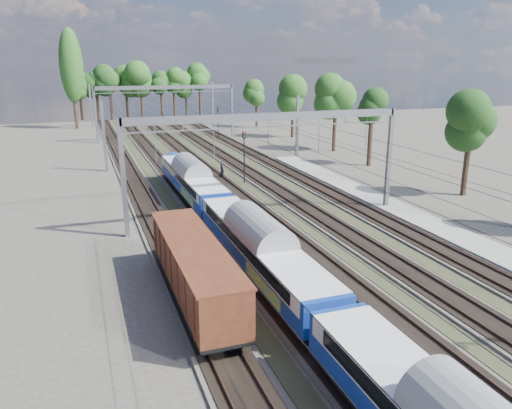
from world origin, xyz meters
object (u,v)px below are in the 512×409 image
object	(u,v)px
signal_near	(244,151)
signal_far	(218,119)
emu_train	(262,244)
worker	(222,171)
freight_boxcar	(194,268)

from	to	relation	value
signal_near	signal_far	distance (m)	32.53
emu_train	worker	world-z (taller)	emu_train
freight_boxcar	signal_near	distance (m)	28.15
worker	signal_near	size ratio (longest dim) A/B	0.32
emu_train	worker	xyz separation A→B (m)	(5.16, 27.08, -1.43)
emu_train	signal_near	bearing A→B (deg)	74.13
emu_train	signal_near	distance (m)	25.12
signal_near	signal_far	xyz separation A→B (m)	(5.86, 32.00, -0.22)
emu_train	signal_far	size ratio (longest dim) A/B	10.81
freight_boxcar	signal_near	world-z (taller)	signal_near
freight_boxcar	signal_far	size ratio (longest dim) A/B	2.45
worker	signal_far	world-z (taller)	signal_far
signal_near	emu_train	bearing A→B (deg)	-117.63
emu_train	worker	bearing A→B (deg)	79.21
worker	signal_near	distance (m)	4.33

